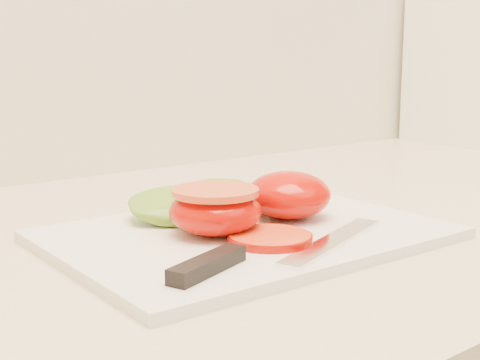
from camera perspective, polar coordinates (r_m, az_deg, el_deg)
cutting_board at (r=0.62m, az=0.58°, el=-4.67°), size 0.35×0.26×0.01m
tomato_half_dome at (r=0.66m, az=4.14°, el=-1.27°), size 0.08×0.08×0.05m
tomato_half_cut at (r=0.60m, az=-2.11°, el=-2.50°), size 0.08×0.08×0.04m
tomato_slice_0 at (r=0.58m, az=2.56°, el=-4.96°), size 0.07×0.07×0.01m
lettuce_leaf_0 at (r=0.67m, az=-4.23°, el=-2.10°), size 0.14×0.10×0.02m
lettuce_leaf_1 at (r=0.69m, az=-1.44°, el=-1.51°), size 0.13×0.10×0.03m
knife at (r=0.53m, az=1.82°, el=-6.38°), size 0.25×0.08×0.01m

